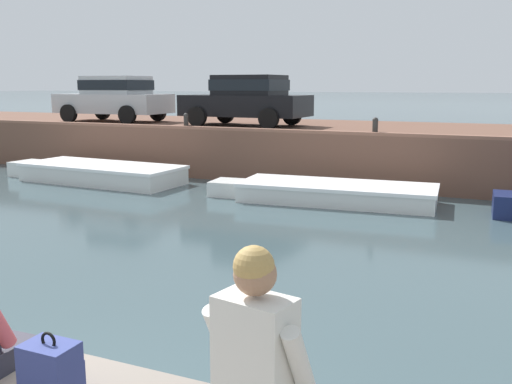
{
  "coord_description": "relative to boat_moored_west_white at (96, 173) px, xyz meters",
  "views": [
    {
      "loc": [
        3.03,
        -2.62,
        2.66
      ],
      "look_at": [
        0.09,
        4.03,
        1.29
      ],
      "focal_mm": 40.0,
      "sensor_mm": 36.0,
      "label": 1
    }
  ],
  "objects": [
    {
      "name": "boat_moored_central_white",
      "position": [
        6.71,
        -0.06,
        -0.03
      ],
      "size": [
        5.37,
        1.98,
        0.44
      ],
      "color": "white",
      "rests_on": "ground"
    },
    {
      "name": "car_left_inner_black",
      "position": [
        3.0,
        3.59,
        2.0
      ],
      "size": [
        3.89,
        2.07,
        1.54
      ],
      "color": "black",
      "rests_on": "far_quay_wall"
    },
    {
      "name": "ground_plane",
      "position": [
        7.38,
        -4.15,
        -0.25
      ],
      "size": [
        400.0,
        400.0,
        0.0
      ],
      "primitive_type": "plane",
      "color": "#3D5156"
    },
    {
      "name": "backpack_on_ledge",
      "position": [
        8.3,
        -10.42,
        0.9
      ],
      "size": [
        0.28,
        0.24,
        0.41
      ],
      "color": "navy",
      "rests_on": "near_quay"
    },
    {
      "name": "person_seated_middle",
      "position": [
        9.42,
        -10.24,
        1.11
      ],
      "size": [
        0.58,
        0.59,
        0.97
      ],
      "color": "#282833",
      "rests_on": "near_quay"
    },
    {
      "name": "mooring_bollard_west",
      "position": [
        1.84,
        1.87,
        1.4
      ],
      "size": [
        0.15,
        0.15,
        0.45
      ],
      "color": "#2D2B28",
      "rests_on": "far_quay_wall"
    },
    {
      "name": "mooring_bollard_mid",
      "position": [
        7.34,
        1.87,
        1.4
      ],
      "size": [
        0.15,
        0.15,
        0.45
      ],
      "color": "#2D2B28",
      "rests_on": "far_quay_wall"
    },
    {
      "name": "car_leftmost_silver",
      "position": [
        -1.99,
        3.59,
        2.0
      ],
      "size": [
        3.86,
        2.04,
        1.54
      ],
      "color": "#B7BABC",
      "rests_on": "far_quay_wall"
    },
    {
      "name": "boat_moored_west_white",
      "position": [
        0.0,
        0.0,
        0.0
      ],
      "size": [
        5.56,
        1.99,
        0.51
      ],
      "color": "white",
      "rests_on": "ground"
    },
    {
      "name": "far_quay_wall",
      "position": [
        7.38,
        4.62,
        0.45
      ],
      "size": [
        60.0,
        6.0,
        1.41
      ],
      "primitive_type": "cube",
      "color": "brown",
      "rests_on": "ground"
    },
    {
      "name": "far_wall_coping",
      "position": [
        7.38,
        1.74,
        1.2
      ],
      "size": [
        60.0,
        0.24,
        0.08
      ],
      "primitive_type": "cube",
      "color": "brown",
      "rests_on": "far_quay_wall"
    }
  ]
}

